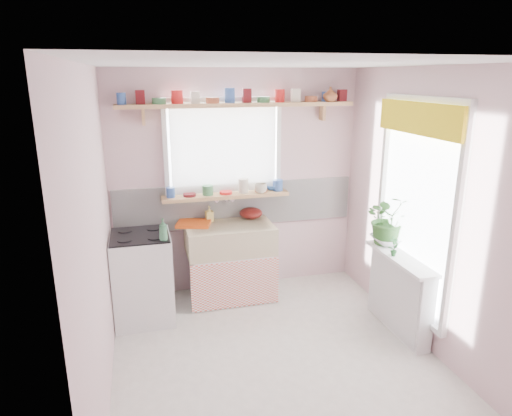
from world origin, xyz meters
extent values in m
plane|color=silver|center=(0.00, 0.00, 0.00)|extent=(3.20, 3.20, 0.00)
plane|color=white|center=(0.00, 0.00, 2.50)|extent=(3.20, 3.20, 0.00)
plane|color=beige|center=(0.00, 1.60, 1.25)|extent=(2.80, 0.00, 2.80)
plane|color=beige|center=(0.00, -1.60, 1.25)|extent=(2.80, 0.00, 2.80)
plane|color=beige|center=(-1.40, 0.00, 1.25)|extent=(0.00, 3.20, 3.20)
plane|color=beige|center=(1.40, 0.00, 1.25)|extent=(0.00, 3.20, 3.20)
cube|color=white|center=(0.00, 1.59, 1.00)|extent=(2.74, 0.03, 0.50)
cube|color=pink|center=(0.00, 1.58, 0.80)|extent=(2.74, 0.02, 0.12)
cube|color=white|center=(-0.15, 1.60, 1.65)|extent=(1.20, 0.01, 1.00)
cube|color=white|center=(-0.15, 1.53, 1.65)|extent=(1.15, 0.02, 0.95)
cube|color=white|center=(1.40, 0.20, 1.25)|extent=(0.01, 1.10, 1.90)
cube|color=yellow|center=(1.31, 0.20, 2.06)|extent=(0.03, 1.20, 0.28)
cube|color=white|center=(-0.15, 1.30, 0.28)|extent=(0.85, 0.55, 0.55)
cube|color=#E95A44|center=(-0.15, 1.02, 0.28)|extent=(0.95, 0.02, 0.53)
cube|color=#BFAB8C|center=(-0.15, 1.30, 0.70)|extent=(0.95, 0.55, 0.30)
cylinder|color=silver|center=(-0.15, 1.55, 1.10)|extent=(0.03, 0.22, 0.03)
cube|color=white|center=(-1.10, 1.05, 0.45)|extent=(0.58, 0.58, 0.90)
cube|color=black|center=(-1.10, 1.05, 0.91)|extent=(0.56, 0.56, 0.02)
cylinder|color=black|center=(-1.24, 0.91, 0.92)|extent=(0.14, 0.14, 0.01)
cylinder|color=black|center=(-0.96, 0.91, 0.92)|extent=(0.14, 0.14, 0.01)
cylinder|color=black|center=(-1.24, 1.19, 0.92)|extent=(0.14, 0.14, 0.01)
cylinder|color=black|center=(-0.96, 1.19, 0.92)|extent=(0.14, 0.14, 0.01)
cube|color=white|center=(1.30, 0.20, 0.38)|extent=(0.15, 0.90, 0.75)
cube|color=white|center=(1.27, 0.20, 0.76)|extent=(0.22, 0.95, 0.03)
cube|color=tan|center=(-0.15, 1.48, 1.14)|extent=(1.40, 0.22, 0.04)
cube|color=tan|center=(0.00, 1.47, 2.12)|extent=(2.52, 0.24, 0.04)
cylinder|color=#3359A5|center=(-1.18, 1.47, 2.20)|extent=(0.11, 0.11, 0.12)
cylinder|color=#590F14|center=(-1.00, 1.47, 2.20)|extent=(0.11, 0.11, 0.12)
cylinder|color=#3F7F4C|center=(-0.82, 1.47, 2.17)|extent=(0.11, 0.11, 0.06)
cylinder|color=red|center=(-0.64, 1.47, 2.20)|extent=(0.11, 0.11, 0.12)
cylinder|color=silver|center=(-0.45, 1.47, 2.20)|extent=(0.11, 0.11, 0.12)
cylinder|color=#A55133|center=(-0.27, 1.47, 2.17)|extent=(0.11, 0.11, 0.06)
cylinder|color=#3359A5|center=(-0.09, 1.47, 2.20)|extent=(0.11, 0.11, 0.12)
cylinder|color=#590F14|center=(0.09, 1.47, 2.20)|extent=(0.11, 0.11, 0.12)
cylinder|color=#3F7F4C|center=(0.27, 1.47, 2.17)|extent=(0.11, 0.11, 0.06)
cylinder|color=red|center=(0.45, 1.47, 2.20)|extent=(0.11, 0.11, 0.12)
cylinder|color=silver|center=(0.64, 1.47, 2.20)|extent=(0.11, 0.11, 0.12)
cylinder|color=#A55133|center=(0.82, 1.47, 2.17)|extent=(0.11, 0.11, 0.06)
cylinder|color=#3359A5|center=(1.00, 1.47, 2.20)|extent=(0.11, 0.11, 0.12)
cylinder|color=#590F14|center=(1.18, 1.47, 2.20)|extent=(0.11, 0.11, 0.12)
cylinder|color=#3359A5|center=(-0.77, 1.48, 1.22)|extent=(0.11, 0.11, 0.12)
cylinder|color=#590F14|center=(-0.56, 1.48, 1.22)|extent=(0.11, 0.11, 0.12)
cylinder|color=#3F7F4C|center=(-0.36, 1.48, 1.19)|extent=(0.11, 0.11, 0.06)
cylinder|color=red|center=(-0.15, 1.48, 1.22)|extent=(0.11, 0.11, 0.12)
cylinder|color=silver|center=(0.06, 1.48, 1.22)|extent=(0.11, 0.11, 0.12)
cylinder|color=#A55133|center=(0.26, 1.48, 1.19)|extent=(0.11, 0.11, 0.06)
cylinder|color=#3359A5|center=(0.47, 1.48, 1.22)|extent=(0.11, 0.11, 0.12)
cube|color=#E45214|center=(-0.53, 1.41, 0.87)|extent=(0.42, 0.36, 0.04)
ellipsoid|color=#52100E|center=(0.14, 1.50, 0.91)|extent=(0.32, 0.32, 0.12)
imported|color=#306026|center=(1.33, 0.55, 1.04)|extent=(0.55, 0.50, 0.52)
imported|color=silver|center=(1.33, 0.54, 0.82)|extent=(0.33, 0.33, 0.08)
imported|color=#245C28|center=(1.21, 0.23, 0.87)|extent=(0.11, 0.09, 0.19)
imported|color=#D0BC5C|center=(-0.34, 1.50, 0.94)|extent=(0.09, 0.09, 0.18)
imported|color=beige|center=(0.24, 1.42, 1.21)|extent=(0.14, 0.14, 0.11)
imported|color=#325EA3|center=(0.41, 1.54, 1.19)|extent=(0.20, 0.20, 0.06)
imported|color=#98552E|center=(1.01, 1.41, 2.22)|extent=(0.17, 0.17, 0.16)
imported|color=#3B764F|center=(-0.88, 0.83, 1.02)|extent=(0.10, 0.10, 0.21)
sphere|color=orange|center=(1.33, 0.54, 0.88)|extent=(0.08, 0.08, 0.08)
sphere|color=orange|center=(1.39, 0.57, 0.88)|extent=(0.08, 0.08, 0.08)
sphere|color=orange|center=(1.28, 0.56, 0.88)|extent=(0.08, 0.08, 0.08)
cylinder|color=yellow|center=(1.35, 0.49, 0.89)|extent=(0.18, 0.04, 0.10)
camera|label=1|loc=(-1.06, -3.32, 2.42)|focal=32.00mm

